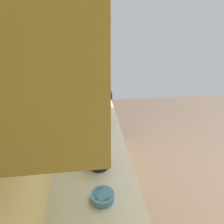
{
  "coord_description": "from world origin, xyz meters",
  "views": [
    {
      "loc": [
        -1.75,
        1.39,
        1.98
      ],
      "look_at": [
        -0.55,
        1.24,
        1.41
      ],
      "focal_mm": 32.3,
      "sensor_mm": 36.0,
      "label": 1
    }
  ],
  "objects": [
    {
      "name": "kettle",
      "position": [
        -0.47,
        1.33,
        0.97
      ],
      "size": [
        0.21,
        0.15,
        0.17
      ],
      "color": "black",
      "rests_on": "counter_run"
    },
    {
      "name": "microwave",
      "position": [
        0.29,
        1.4,
        1.05
      ],
      "size": [
        0.51,
        0.35,
        0.31
      ],
      "color": "white",
      "rests_on": "counter_run"
    },
    {
      "name": "bowl",
      "position": [
        -0.79,
        1.33,
        0.92
      ],
      "size": [
        0.16,
        0.16,
        0.05
      ],
      "color": "#4C8CBF",
      "rests_on": "counter_run"
    },
    {
      "name": "wall_back",
      "position": [
        0.0,
        1.75,
        1.38
      ],
      "size": [
        4.12,
        0.12,
        2.76
      ],
      "primitive_type": "cube",
      "color": "#EFD78A",
      "rests_on": "ground_plane"
    },
    {
      "name": "ground_plane",
      "position": [
        0.0,
        0.0,
        0.0
      ],
      "size": [
        6.4,
        6.4,
        0.0
      ],
      "primitive_type": "plane",
      "color": "brown"
    },
    {
      "name": "oven_range",
      "position": [
        1.56,
        1.35,
        0.46
      ],
      "size": [
        0.63,
        0.68,
        1.07
      ],
      "color": "black",
      "rests_on": "ground_plane"
    },
    {
      "name": "counter_run",
      "position": [
        -0.37,
        1.38,
        0.45
      ],
      "size": [
        3.24,
        0.64,
        0.89
      ],
      "color": "#CDBD67",
      "rests_on": "ground_plane"
    },
    {
      "name": "upper_cabinets",
      "position": [
        -0.37,
        1.51,
        1.87
      ],
      "size": [
        1.87,
        0.35,
        0.56
      ],
      "color": "#CBBA66"
    }
  ]
}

